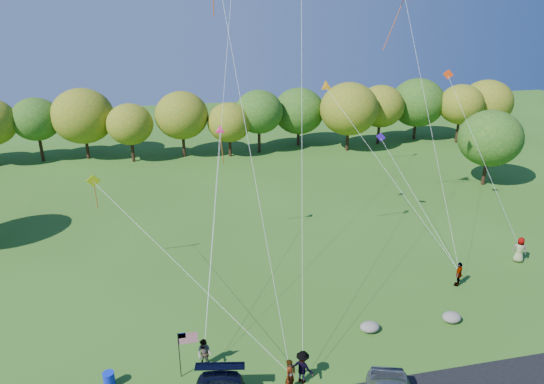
# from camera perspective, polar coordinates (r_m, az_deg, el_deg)

# --- Properties ---
(ground) EXTENTS (140.00, 140.00, 0.00)m
(ground) POSITION_cam_1_polar(r_m,az_deg,el_deg) (25.31, 5.32, -20.64)
(ground) COLOR #315A19
(ground) RESTS_ON ground
(treeline) EXTENTS (76.05, 27.16, 8.59)m
(treeline) POSITION_cam_1_polar(r_m,az_deg,el_deg) (55.37, -5.59, 8.62)
(treeline) COLOR #342013
(treeline) RESTS_ON ground
(flyer_a) EXTENTS (0.75, 0.74, 1.74)m
(flyer_a) POSITION_cam_1_polar(r_m,az_deg,el_deg) (23.88, 2.17, -20.81)
(flyer_a) COLOR #4C4C59
(flyer_a) RESTS_ON ground
(flyer_b) EXTENTS (0.99, 0.95, 1.61)m
(flyer_b) POSITION_cam_1_polar(r_m,az_deg,el_deg) (25.31, -7.96, -18.35)
(flyer_b) COLOR #4C4C59
(flyer_b) RESTS_ON ground
(flyer_c) EXTENTS (1.25, 1.21, 1.71)m
(flyer_c) POSITION_cam_1_polar(r_m,az_deg,el_deg) (24.37, 3.61, -19.86)
(flyer_c) COLOR #4C4C59
(flyer_c) RESTS_ON ground
(flyer_d) EXTENTS (0.98, 0.97, 1.66)m
(flyer_d) POSITION_cam_1_polar(r_m,az_deg,el_deg) (33.41, 21.12, -8.98)
(flyer_d) COLOR #4C4C59
(flyer_d) RESTS_ON ground
(flyer_e) EXTENTS (1.07, 0.98, 1.84)m
(flyer_e) POSITION_cam_1_polar(r_m,az_deg,el_deg) (37.95, 27.11, -6.08)
(flyer_e) COLOR #4C4C59
(flyer_e) RESTS_ON ground
(trash_barrel) EXTENTS (0.53, 0.53, 0.80)m
(trash_barrel) POSITION_cam_1_polar(r_m,az_deg,el_deg) (25.55, -18.62, -20.20)
(trash_barrel) COLOR #0E25D3
(trash_barrel) RESTS_ON ground
(flag_assembly) EXTENTS (0.94, 0.61, 2.55)m
(flag_assembly) POSITION_cam_1_polar(r_m,az_deg,el_deg) (24.29, -10.25, -17.13)
(flag_assembly) COLOR black
(flag_assembly) RESTS_ON ground
(boulder_near) EXTENTS (1.09, 0.86, 0.55)m
(boulder_near) POSITION_cam_1_polar(r_m,az_deg,el_deg) (28.17, 11.43, -15.30)
(boulder_near) COLOR gray
(boulder_near) RESTS_ON ground
(boulder_far) EXTENTS (1.08, 0.90, 0.56)m
(boulder_far) POSITION_cam_1_polar(r_m,az_deg,el_deg) (30.12, 20.38, -13.65)
(boulder_far) COLOR slate
(boulder_far) RESTS_ON ground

